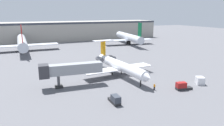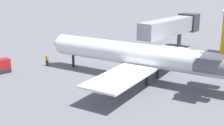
% 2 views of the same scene
% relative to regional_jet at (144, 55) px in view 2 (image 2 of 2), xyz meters
% --- Properties ---
extents(ground_plane, '(400.00, 400.00, 0.10)m').
position_rel_regional_jet_xyz_m(ground_plane, '(2.89, -3.06, -3.30)').
color(ground_plane, '#5B5B60').
extents(regional_jet, '(22.16, 28.79, 9.43)m').
position_rel_regional_jet_xyz_m(regional_jet, '(0.00, 0.00, 0.00)').
color(regional_jet, white).
rests_on(regional_jet, ground_plane).
extents(jet_bridge, '(15.95, 4.48, 6.19)m').
position_rel_regional_jet_xyz_m(jet_bridge, '(-16.13, -3.17, 1.24)').
color(jet_bridge, gray).
rests_on(jet_bridge, ground_plane).
extents(ground_crew_marshaller, '(0.27, 0.40, 1.69)m').
position_rel_regional_jet_xyz_m(ground_crew_marshaller, '(2.25, -14.78, -2.40)').
color(ground_crew_marshaller, black).
rests_on(ground_crew_marshaller, ground_plane).
extents(baggage_tug_lead, '(1.55, 4.05, 1.90)m').
position_rel_regional_jet_xyz_m(baggage_tug_lead, '(-9.78, -17.60, -2.42)').
color(baggage_tug_lead, '#262628').
rests_on(baggage_tug_lead, ground_plane).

